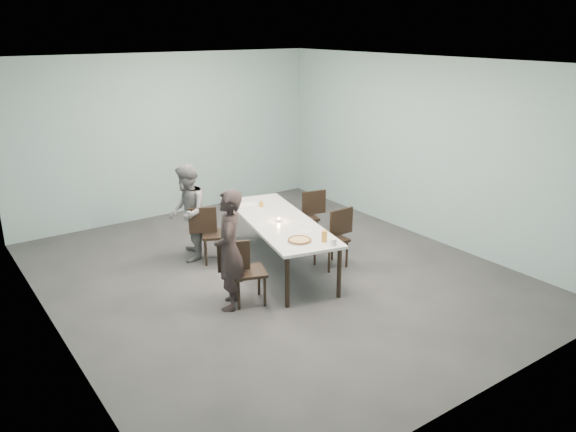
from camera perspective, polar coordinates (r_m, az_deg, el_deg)
ground at (r=8.24m, az=-1.44°, el=-5.94°), size 7.00×7.00×0.00m
room_shell at (r=7.62m, az=-1.56°, el=8.03°), size 6.02×7.02×3.01m
table at (r=8.23m, az=-0.88°, el=-0.77°), size 1.46×2.74×0.75m
chair_near_left at (r=7.26m, az=-4.65°, el=-5.23°), size 0.65×0.54×0.87m
chair_far_left at (r=8.59m, az=-7.88°, el=-1.45°), size 0.65×0.56×0.87m
chair_near_right at (r=8.40m, az=4.83°, el=-1.81°), size 0.61×0.42×0.87m
chair_far_right at (r=9.30m, az=2.02°, el=0.32°), size 0.64×0.50×0.87m
diner_near at (r=7.08m, az=-5.99°, el=-3.46°), size 0.63×0.68×1.56m
diner_far at (r=8.67m, az=-10.18°, el=0.34°), size 0.83×0.90×1.49m
pizza at (r=7.39m, az=1.18°, el=-2.48°), size 0.34×0.34×0.04m
side_plate at (r=7.74m, az=1.82°, el=-1.59°), size 0.18×0.18×0.01m
beer_glass at (r=7.38m, az=3.71°, el=-2.08°), size 0.08×0.08×0.15m
water_tumbler at (r=7.27m, az=4.66°, el=-2.67°), size 0.08×0.08×0.09m
tealight at (r=8.14m, az=-0.97°, el=-0.42°), size 0.06×0.06×0.05m
amber_tumbler at (r=8.81m, az=-2.74°, el=1.21°), size 0.07×0.07×0.08m
menu at (r=8.92m, az=-4.14°, el=1.15°), size 0.34×0.28×0.01m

